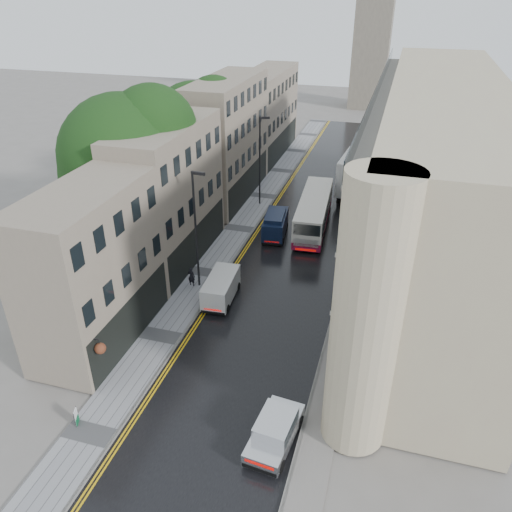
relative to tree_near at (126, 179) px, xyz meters
The scene contains 17 objects.
ground 24.59m from the tree_near, 57.99° to the right, with size 200.00×200.00×0.00m, color slate.
road 16.14m from the tree_near, 30.96° to the left, with size 9.00×85.00×0.02m, color black.
left_sidewalk 12.16m from the tree_near, 48.44° to the left, with size 2.70×85.00×0.12m, color gray.
right_sidewalk 20.59m from the tree_near, 22.73° to the left, with size 1.80×85.00×0.12m, color slate.
old_shop_row 10.50m from the tree_near, 73.04° to the left, with size 4.50×56.00×12.00m, color gray, non-canonical shape.
modern_block 23.58m from the tree_near, 14.74° to the left, with size 8.00×40.00×14.00m, color tan, non-canonical shape.
tree_near is the anchor object (origin of this frame).
tree_far 13.02m from the tree_near, 88.68° to the left, with size 9.24×9.24×12.46m, color black, non-canonical shape.
cream_bus 14.96m from the tree_near, 29.12° to the left, with size 2.48×10.92×2.98m, color beige, non-canonical shape.
white_lorry 22.94m from the tree_near, 49.88° to the left, with size 2.60×8.68×4.56m, color silver, non-canonical shape.
silver_hatchback 23.07m from the tree_near, 48.13° to the right, with size 1.84×4.20×1.57m, color #B3B4B8, non-canonical shape.
white_van 11.51m from the tree_near, 33.65° to the right, with size 1.82×4.25×1.92m, color beige, non-canonical shape.
navy_van 12.37m from the tree_near, 30.27° to the left, with size 1.84×4.61×2.35m, color black, non-canonical shape.
pedestrian 9.13m from the tree_near, 24.84° to the right, with size 0.56×0.37×1.54m, color black.
lamp_post_near 7.61m from the tree_near, 21.78° to the right, with size 1.01×0.22×8.99m, color black, non-canonical shape.
lamp_post_far 15.45m from the tree_near, 63.47° to the left, with size 0.99×0.22×8.81m, color black, non-canonical shape.
estate_sign 19.02m from the tree_near, 71.61° to the right, with size 0.08×0.53×0.89m, color silver, non-canonical shape.
Camera 1 is at (7.32, -12.13, 20.46)m, focal length 35.00 mm.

